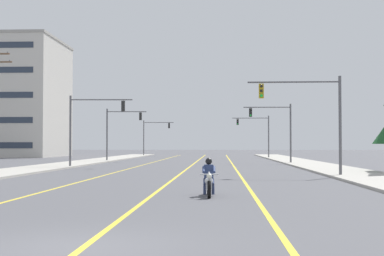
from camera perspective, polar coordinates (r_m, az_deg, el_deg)
name	(u,v)px	position (r m, az deg, el deg)	size (l,w,h in m)	color
ground_plane	(72,247)	(11.16, -12.25, -11.85)	(400.00, 400.00, 0.00)	#515156
lane_stripe_center	(193,164)	(55.71, 0.11, -3.74)	(0.16, 100.00, 0.01)	yellow
lane_stripe_left	(146,164)	(56.13, -4.74, -3.72)	(0.16, 100.00, 0.01)	yellow
lane_stripe_right	(233,164)	(55.67, 4.18, -3.74)	(0.16, 100.00, 0.01)	yellow
sidewalk_kerb_right	(317,166)	(51.42, 12.71, -3.79)	(4.40, 110.00, 0.14)	#ADA89E
sidewalk_kerb_left	(62,165)	(52.69, -13.23, -3.74)	(4.40, 110.00, 0.14)	#ADA89E
motorcycle_with_rider	(209,181)	(21.33, 1.73, -5.44)	(0.70, 2.19, 1.46)	black
traffic_signal_near_right	(312,109)	(35.02, 12.25, 1.89)	(5.74, 0.37, 6.20)	#56565B
traffic_signal_near_left	(89,120)	(48.67, -10.55, 0.86)	(5.42, 0.59, 6.20)	#56565B
traffic_signal_mid_right	(277,124)	(58.10, 8.70, 0.40)	(4.95, 0.43, 6.20)	#56565B
traffic_signal_mid_left	(118,127)	(65.80, -7.56, 0.14)	(4.71, 0.54, 6.20)	#56565B
traffic_signal_far_right	(258,130)	(81.46, 6.77, -0.19)	(5.38, 0.37, 6.20)	#56565B
traffic_signal_far_left	(152,132)	(97.34, -4.08, -0.45)	(5.30, 0.57, 6.20)	#56565B
apartment_building_far_left_block	(2,98)	(96.78, -18.90, 2.90)	(19.32, 16.87, 19.21)	beige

